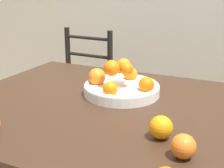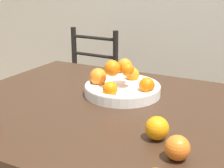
# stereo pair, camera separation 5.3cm
# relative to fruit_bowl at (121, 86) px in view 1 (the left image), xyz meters

# --- Properties ---
(dining_table) EXTENTS (1.51, 1.07, 0.77)m
(dining_table) POSITION_rel_fruit_bowl_xyz_m (0.09, -0.14, -0.14)
(dining_table) COLOR #382316
(dining_table) RESTS_ON ground_plane
(fruit_bowl) EXTENTS (0.35, 0.35, 0.17)m
(fruit_bowl) POSITION_rel_fruit_bowl_xyz_m (0.00, 0.00, 0.00)
(fruit_bowl) COLOR white
(fruit_bowl) RESTS_ON dining_table
(orange_loose_1) EXTENTS (0.08, 0.08, 0.08)m
(orange_loose_1) POSITION_rel_fruit_bowl_xyz_m (0.39, -0.43, -0.01)
(orange_loose_1) COLOR orange
(orange_loose_1) RESTS_ON dining_table
(orange_loose_2) EXTENTS (0.08, 0.08, 0.08)m
(orange_loose_2) POSITION_rel_fruit_bowl_xyz_m (0.29, -0.34, -0.00)
(orange_loose_2) COLOR orange
(orange_loose_2) RESTS_ON dining_table
(chair_left) EXTENTS (0.44, 0.42, 0.93)m
(chair_left) POSITION_rel_fruit_bowl_xyz_m (-0.62, 0.65, -0.35)
(chair_left) COLOR black
(chair_left) RESTS_ON ground_plane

